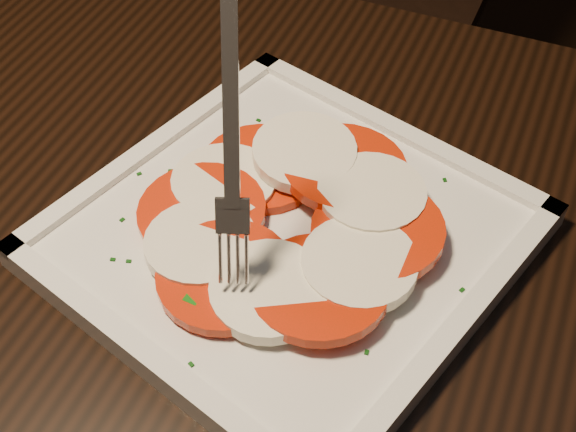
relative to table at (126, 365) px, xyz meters
name	(u,v)px	position (x,y,z in m)	size (l,w,h in m)	color
table	(126,365)	(0.00, 0.00, 0.00)	(1.25, 0.88, 0.75)	black
plate	(288,238)	(0.09, 0.09, 0.11)	(0.28, 0.28, 0.01)	white
caprese_salad	(288,220)	(0.09, 0.09, 0.12)	(0.25, 0.23, 0.03)	red
fork	(233,129)	(0.07, 0.06, 0.22)	(0.03, 0.08, 0.17)	white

